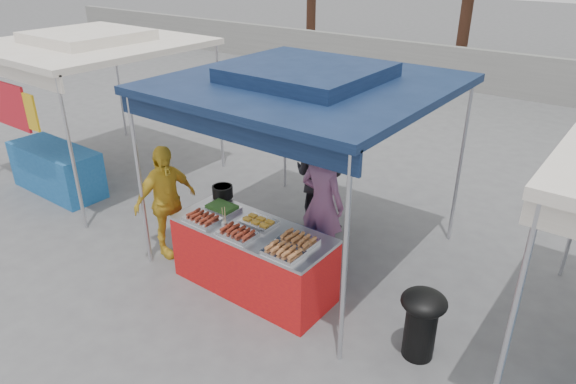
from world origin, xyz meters
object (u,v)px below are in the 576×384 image
Objects in this scene: wok_burner at (422,319)px; customer_person at (166,202)px; vendor_table at (253,258)px; helper_man at (319,176)px; cooking_pot at (223,192)px; vendor_woman at (322,204)px.

customer_person is (-3.57, -0.21, 0.32)m from wok_burner.
customer_person is (-1.45, -0.07, 0.36)m from vendor_table.
wok_burner is at bearing 143.64° from helper_man.
cooking_pot is 1.52m from helper_man.
cooking_pot is 0.34× the size of wok_burner.
vendor_woman is (1.17, 0.62, -0.07)m from cooking_pot.
wok_burner is 0.46× the size of vendor_woman.
vendor_woman is at bearing 27.93° from cooking_pot.
vendor_table is 2.55× the size of wok_burner.
cooking_pot is 0.17× the size of customer_person.
vendor_table reaches higher than wok_burner.
customer_person reaches higher than vendor_table.
vendor_table is 1.17× the size of vendor_woman.
vendor_table is 7.41× the size of cooking_pot.
cooking_pot is at bearing 28.16° from vendor_woman.
vendor_woman is at bearing 124.88° from helper_man.
wok_burner is 2.04m from vendor_woman.
cooking_pot is 0.17× the size of helper_man.
vendor_woman is (0.32, 1.01, 0.43)m from vendor_table.
vendor_woman is (-1.80, 0.87, 0.39)m from wok_burner.
customer_person is (-0.61, -0.47, -0.15)m from cooking_pot.
helper_man reaches higher than cooking_pot.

